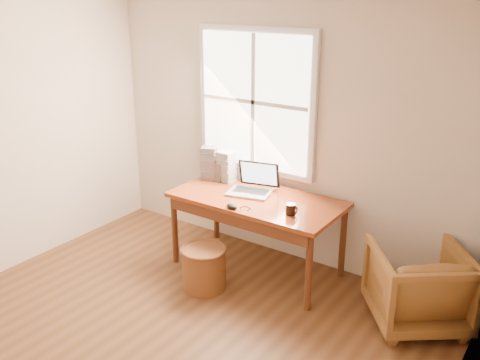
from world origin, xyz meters
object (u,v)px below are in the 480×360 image
at_px(desk, 257,199).
at_px(armchair, 418,286).
at_px(coffee_mug, 291,209).
at_px(cd_stack_a, 226,166).
at_px(wicker_stool, 204,269).
at_px(laptop, 249,180).

distance_m(desk, armchair, 1.60).
height_order(desk, armchair, desk).
relative_size(desk, armchair, 2.18).
bearing_deg(coffee_mug, desk, 145.04).
distance_m(desk, cd_stack_a, 0.57).
distance_m(desk, coffee_mug, 0.48).
height_order(armchair, wicker_stool, armchair).
relative_size(wicker_stool, coffee_mug, 4.02).
xyz_separation_m(armchair, wicker_stool, (-1.75, -0.56, -0.14)).
height_order(desk, wicker_stool, desk).
relative_size(wicker_stool, cd_stack_a, 1.27).
bearing_deg(armchair, desk, -37.50).
height_order(wicker_stool, laptop, laptop).
height_order(armchair, cd_stack_a, cd_stack_a).
bearing_deg(laptop, coffee_mug, -33.59).
bearing_deg(armchair, coffee_mug, -28.99).
bearing_deg(coffee_mug, wicker_stool, -163.42).
bearing_deg(desk, cd_stack_a, 157.83).
bearing_deg(laptop, desk, -31.49).
height_order(desk, coffee_mug, coffee_mug).
bearing_deg(desk, laptop, 162.55).
distance_m(desk, wicker_stool, 0.80).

